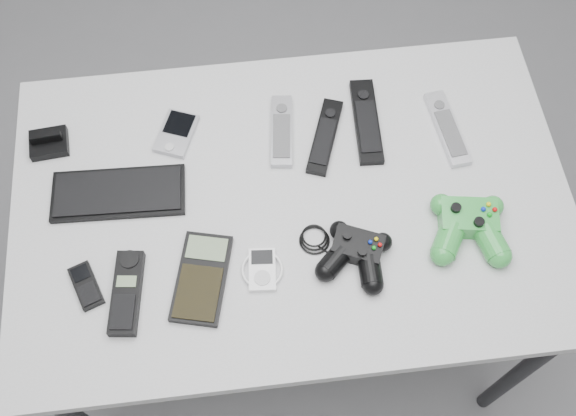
{
  "coord_description": "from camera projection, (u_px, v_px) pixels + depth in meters",
  "views": [
    {
      "loc": [
        -0.12,
        -0.72,
        2.02
      ],
      "look_at": [
        -0.05,
        -0.1,
        0.8
      ],
      "focal_mm": 42.0,
      "sensor_mm": 36.0,
      "label": 1
    }
  ],
  "objects": [
    {
      "name": "cordless_handset",
      "position": [
        127.0,
        293.0,
        1.29
      ],
      "size": [
        0.07,
        0.17,
        0.03
      ],
      "primitive_type": "cube",
      "rotation": [
        0.0,
        0.0,
        -0.12
      ],
      "color": "black",
      "rests_on": "desk"
    },
    {
      "name": "calculator",
      "position": [
        202.0,
        278.0,
        1.31
      ],
      "size": [
        0.14,
        0.2,
        0.02
      ],
      "primitive_type": "cube",
      "rotation": [
        0.0,
        0.0,
        -0.24
      ],
      "color": "black",
      "rests_on": "desk"
    },
    {
      "name": "pda",
      "position": [
        176.0,
        133.0,
        1.47
      ],
      "size": [
        0.11,
        0.13,
        0.02
      ],
      "primitive_type": "cube",
      "rotation": [
        0.0,
        0.0,
        -0.38
      ],
      "color": "#A2A2A8",
      "rests_on": "desk"
    },
    {
      "name": "controller_black",
      "position": [
        356.0,
        252.0,
        1.32
      ],
      "size": [
        0.27,
        0.23,
        0.05
      ],
      "primitive_type": null,
      "rotation": [
        0.0,
        0.0,
        -0.41
      ],
      "color": "black",
      "rests_on": "desk"
    },
    {
      "name": "desk",
      "position": [
        292.0,
        215.0,
        1.46
      ],
      "size": [
        1.16,
        0.75,
        0.78
      ],
      "color": "#A5A6A8",
      "rests_on": "floor"
    },
    {
      "name": "mp3_player",
      "position": [
        262.0,
        270.0,
        1.32
      ],
      "size": [
        0.09,
        0.09,
        0.02
      ],
      "primitive_type": "cube",
      "rotation": [
        0.0,
        0.0,
        -0.09
      ],
      "color": "white",
      "rests_on": "desk"
    },
    {
      "name": "remote_black_a",
      "position": [
        325.0,
        136.0,
        1.46
      ],
      "size": [
        0.11,
        0.19,
        0.02
      ],
      "primitive_type": "cube",
      "rotation": [
        0.0,
        0.0,
        -0.35
      ],
      "color": "black",
      "rests_on": "desk"
    },
    {
      "name": "remote_silver_a",
      "position": [
        282.0,
        131.0,
        1.47
      ],
      "size": [
        0.07,
        0.18,
        0.02
      ],
      "primitive_type": "cube",
      "rotation": [
        0.0,
        0.0,
        -0.12
      ],
      "color": "#A2A2A8",
      "rests_on": "desk"
    },
    {
      "name": "pda_keyboard",
      "position": [
        118.0,
        193.0,
        1.4
      ],
      "size": [
        0.28,
        0.13,
        0.02
      ],
      "primitive_type": "cube",
      "rotation": [
        0.0,
        0.0,
        -0.04
      ],
      "color": "black",
      "rests_on": "desk"
    },
    {
      "name": "remote_black_b",
      "position": [
        366.0,
        121.0,
        1.48
      ],
      "size": [
        0.06,
        0.22,
        0.02
      ],
      "primitive_type": "cube",
      "rotation": [
        0.0,
        0.0,
        -0.05
      ],
      "color": "black",
      "rests_on": "desk"
    },
    {
      "name": "remote_silver_b",
      "position": [
        447.0,
        128.0,
        1.47
      ],
      "size": [
        0.06,
        0.2,
        0.02
      ],
      "primitive_type": "cube",
      "rotation": [
        0.0,
        0.0,
        0.11
      ],
      "color": "#B9B8C0",
      "rests_on": "desk"
    },
    {
      "name": "dock_bracket",
      "position": [
        47.0,
        140.0,
        1.44
      ],
      "size": [
        0.09,
        0.08,
        0.04
      ],
      "primitive_type": "cube",
      "rotation": [
        0.0,
        0.0,
        0.08
      ],
      "color": "black",
      "rests_on": "desk"
    },
    {
      "name": "mobile_phone",
      "position": [
        86.0,
        286.0,
        1.31
      ],
      "size": [
        0.07,
        0.1,
        0.02
      ],
      "primitive_type": "cube",
      "rotation": [
        0.0,
        0.0,
        0.36
      ],
      "color": "black",
      "rests_on": "desk"
    },
    {
      "name": "controller_green",
      "position": [
        469.0,
        225.0,
        1.34
      ],
      "size": [
        0.18,
        0.19,
        0.05
      ],
      "primitive_type": null,
      "rotation": [
        0.0,
        0.0,
        -0.16
      ],
      "color": "#268D3E",
      "rests_on": "desk"
    },
    {
      "name": "floor",
      "position": [
        299.0,
        294.0,
        2.13
      ],
      "size": [
        3.5,
        3.5,
        0.0
      ],
      "primitive_type": "plane",
      "color": "slate",
      "rests_on": "ground"
    }
  ]
}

